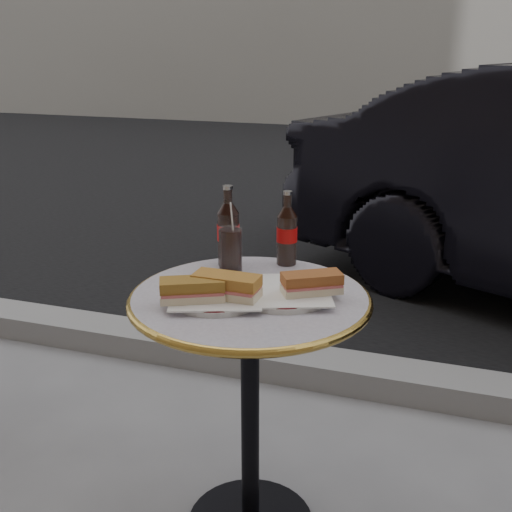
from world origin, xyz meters
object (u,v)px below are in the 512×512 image
(bistro_table, at_px, (250,419))
(plate_left, at_px, (216,297))
(cola_glass, at_px, (230,251))
(cola_bottle_left, at_px, (228,226))
(plate_right, at_px, (283,293))
(cola_bottle_right, at_px, (287,228))

(bistro_table, height_order, plate_left, plate_left)
(plate_left, relative_size, cola_glass, 1.74)
(plate_left, xyz_separation_m, cola_bottle_left, (-0.06, 0.26, 0.11))
(bistro_table, height_order, cola_glass, cola_glass)
(cola_glass, bearing_deg, plate_right, -29.95)
(cola_bottle_right, distance_m, cola_glass, 0.19)
(plate_left, bearing_deg, cola_glass, 99.24)
(plate_left, distance_m, plate_right, 0.17)
(cola_bottle_left, relative_size, cola_glass, 1.74)
(bistro_table, height_order, plate_right, plate_right)
(bistro_table, relative_size, cola_glass, 5.47)
(bistro_table, xyz_separation_m, plate_left, (-0.07, -0.06, 0.37))
(plate_left, xyz_separation_m, cola_glass, (-0.03, 0.18, 0.06))
(cola_bottle_left, distance_m, cola_glass, 0.10)
(bistro_table, distance_m, cola_bottle_right, 0.54)
(bistro_table, distance_m, plate_right, 0.38)
(plate_left, relative_size, cola_bottle_left, 1.00)
(plate_left, bearing_deg, cola_bottle_left, 104.07)
(cola_bottle_left, bearing_deg, bistro_table, -56.28)
(bistro_table, bearing_deg, cola_glass, 128.59)
(plate_left, distance_m, cola_bottle_right, 0.34)
(bistro_table, relative_size, plate_right, 3.01)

